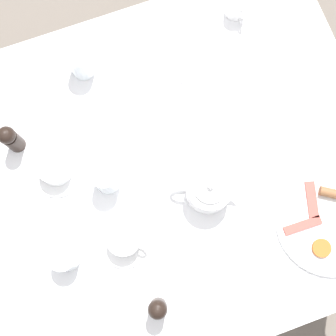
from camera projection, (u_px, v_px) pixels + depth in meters
ground_plane at (168, 203)px, 2.02m from camera, size 8.00×8.00×0.00m
table at (168, 174)px, 1.37m from camera, size 1.02×1.21×0.72m
breakfast_plate at (331, 221)px, 1.27m from camera, size 0.29×0.29×0.04m
teapot_near at (208, 190)px, 1.25m from camera, size 0.12×0.19×0.11m
teacup_with_saucer_left at (124, 240)px, 1.24m from camera, size 0.15×0.15×0.06m
teacup_with_saucer_right at (56, 169)px, 1.28m from camera, size 0.15×0.15×0.06m
water_glass_tall at (65, 258)px, 1.22m from camera, size 0.07×0.07×0.08m
water_glass_short at (106, 178)px, 1.25m from camera, size 0.07×0.07×0.10m
wine_glass_spare at (81, 62)px, 1.32m from camera, size 0.07×0.07×0.10m
creamer_jug at (237, 7)px, 1.38m from camera, size 0.09×0.06×0.07m
pepper_grinder at (11, 139)px, 1.26m from camera, size 0.05×0.05×0.12m
salt_grinder at (158, 308)px, 1.17m from camera, size 0.05×0.05×0.12m
fork_by_plate at (175, 57)px, 1.38m from camera, size 0.17×0.04×0.00m
knife_by_plate at (323, 116)px, 1.34m from camera, size 0.08×0.21×0.00m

